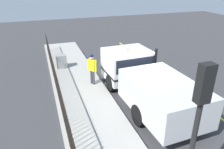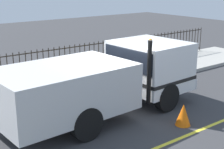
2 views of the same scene
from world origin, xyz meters
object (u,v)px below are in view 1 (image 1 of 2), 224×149
at_px(work_truck, 143,78).
at_px(utility_cabinet, 61,61).
at_px(traffic_cone, 166,79).
at_px(traffic_light_near, 198,118).
at_px(worker_standing, 92,66).

bearing_deg(work_truck, utility_cabinet, 119.68).
bearing_deg(utility_cabinet, traffic_cone, 142.41).
height_order(work_truck, traffic_light_near, traffic_light_near).
height_order(work_truck, traffic_cone, work_truck).
height_order(traffic_light_near, traffic_cone, traffic_light_near).
relative_size(work_truck, utility_cabinet, 7.65).
height_order(worker_standing, utility_cabinet, worker_standing).
distance_m(work_truck, traffic_light_near, 6.34).
bearing_deg(traffic_light_near, work_truck, 73.09).
bearing_deg(traffic_cone, traffic_light_near, 60.82).
bearing_deg(worker_standing, work_truck, 11.65).
distance_m(traffic_light_near, traffic_cone, 8.41).
bearing_deg(traffic_cone, worker_standing, -16.07).
relative_size(worker_standing, traffic_light_near, 0.43).
bearing_deg(traffic_cone, utility_cabinet, -37.59).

